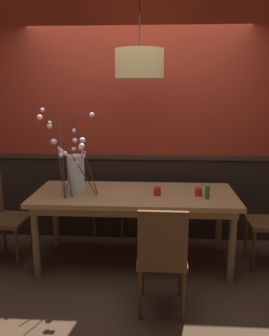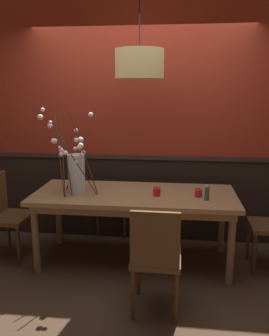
{
  "view_description": "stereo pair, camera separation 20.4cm",
  "coord_description": "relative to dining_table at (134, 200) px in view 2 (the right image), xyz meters",
  "views": [
    {
      "loc": [
        0.2,
        -3.52,
        1.82
      ],
      "look_at": [
        0.0,
        0.0,
        1.03
      ],
      "focal_mm": 38.1,
      "sensor_mm": 36.0,
      "label": 1
    },
    {
      "loc": [
        0.41,
        -3.5,
        1.82
      ],
      "look_at": [
        0.0,
        0.0,
        1.03
      ],
      "focal_mm": 38.1,
      "sensor_mm": 36.0,
      "label": 2
    }
  ],
  "objects": [
    {
      "name": "candle_holder_nearer_center",
      "position": [
        0.65,
        -0.06,
        0.12
      ],
      "size": [
        0.08,
        0.08,
        0.08
      ],
      "color": "red",
      "rests_on": "dining_table"
    },
    {
      "name": "ground_plane",
      "position": [
        0.0,
        0.0,
        -0.68
      ],
      "size": [
        24.0,
        24.0,
        0.0
      ],
      "primitive_type": "plane",
      "color": "#422D1E"
    },
    {
      "name": "pendant_lamp",
      "position": [
        0.05,
        0.02,
        1.36
      ],
      "size": [
        0.47,
        0.47,
        0.92
      ],
      "color": "tan"
    },
    {
      "name": "candle_holder_nearer_edge",
      "position": [
        0.23,
        -0.08,
        0.13
      ],
      "size": [
        0.08,
        0.08,
        0.09
      ],
      "color": "red",
      "rests_on": "dining_table"
    },
    {
      "name": "chair_head_west_end",
      "position": [
        -1.41,
        -0.02,
        -0.16
      ],
      "size": [
        0.4,
        0.47,
        0.92
      ],
      "color": "brown",
      "rests_on": "ground"
    },
    {
      "name": "chair_near_side_right",
      "position": [
        0.27,
        -0.88,
        -0.17
      ],
      "size": [
        0.41,
        0.42,
        0.92
      ],
      "color": "brown",
      "rests_on": "ground"
    },
    {
      "name": "back_wall",
      "position": [
        0.0,
        0.69,
        0.72
      ],
      "size": [
        5.88,
        0.14,
        2.83
      ],
      "color": "black",
      "rests_on": "ground"
    },
    {
      "name": "dining_table",
      "position": [
        0.0,
        0.0,
        0.0
      ],
      "size": [
        2.07,
        0.88,
        0.77
      ],
      "color": "#997047",
      "rests_on": "ground"
    },
    {
      "name": "vase_with_blossoms",
      "position": [
        -0.6,
        -0.07,
        0.32
      ],
      "size": [
        0.56,
        0.6,
        0.87
      ],
      "color": "silver",
      "rests_on": "dining_table"
    },
    {
      "name": "chair_far_side_left",
      "position": [
        -0.35,
        0.87,
        -0.17
      ],
      "size": [
        0.43,
        0.45,
        0.92
      ],
      "color": "brown",
      "rests_on": "ground"
    },
    {
      "name": "condiment_bottle",
      "position": [
        0.72,
        -0.16,
        0.15
      ],
      "size": [
        0.04,
        0.04,
        0.15
      ],
      "color": "#2D5633",
      "rests_on": "dining_table"
    }
  ]
}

